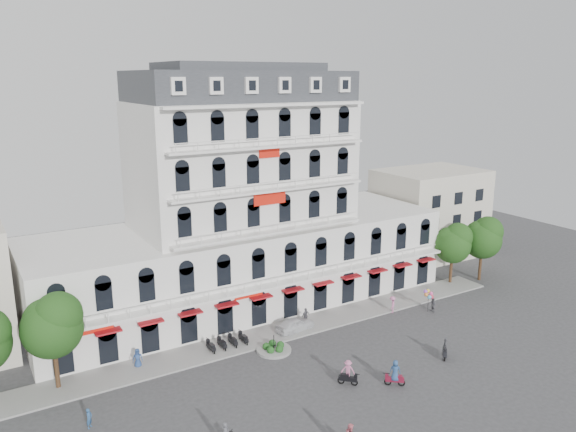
# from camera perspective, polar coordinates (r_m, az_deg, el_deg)

# --- Properties ---
(ground) EXTENTS (120.00, 120.00, 0.00)m
(ground) POSITION_cam_1_polar(r_m,az_deg,el_deg) (49.87, 5.23, -15.42)
(ground) COLOR #38383A
(ground) RESTS_ON ground
(sidewalk) EXTENTS (53.00, 4.00, 0.16)m
(sidewalk) POSITION_cam_1_polar(r_m,az_deg,el_deg) (56.48, -0.29, -11.57)
(sidewalk) COLOR gray
(sidewalk) RESTS_ON ground
(main_building) EXTENTS (45.00, 15.00, 25.80)m
(main_building) POSITION_cam_1_polar(r_m,az_deg,el_deg) (60.61, -4.68, 0.12)
(main_building) COLOR silver
(main_building) RESTS_ON ground
(flank_building_east) EXTENTS (14.00, 10.00, 12.00)m
(flank_building_east) POSITION_cam_1_polar(r_m,az_deg,el_deg) (80.55, 14.14, 0.32)
(flank_building_east) COLOR beige
(flank_building_east) RESTS_ON ground
(traffic_island) EXTENTS (3.20, 3.20, 1.60)m
(traffic_island) POSITION_cam_1_polar(r_m,az_deg,el_deg) (52.72, -1.45, -13.32)
(traffic_island) COLOR gray
(traffic_island) RESTS_ON ground
(parked_scooter_row) EXTENTS (4.40, 1.80, 1.10)m
(parked_scooter_row) POSITION_cam_1_polar(r_m,az_deg,el_deg) (53.70, -6.16, -13.17)
(parked_scooter_row) COLOR black
(parked_scooter_row) RESTS_ON ground
(tree_west_inner) EXTENTS (4.76, 4.76, 8.25)m
(tree_west_inner) POSITION_cam_1_polar(r_m,az_deg,el_deg) (48.30, -22.82, -10.03)
(tree_west_inner) COLOR #382314
(tree_west_inner) RESTS_ON ground
(tree_east_inner) EXTENTS (4.40, 4.37, 7.57)m
(tree_east_inner) POSITION_cam_1_polar(r_m,az_deg,el_deg) (69.92, 16.45, -2.56)
(tree_east_inner) COLOR #382314
(tree_east_inner) RESTS_ON ground
(tree_east_outer) EXTENTS (4.65, 4.65, 8.05)m
(tree_east_outer) POSITION_cam_1_polar(r_m,az_deg,el_deg) (72.15, 19.21, -1.99)
(tree_east_outer) COLOR #382314
(tree_east_outer) RESTS_ON ground
(parked_car) EXTENTS (4.23, 2.10, 1.39)m
(parked_car) POSITION_cam_1_polar(r_m,az_deg,el_deg) (56.30, 0.73, -10.96)
(parked_car) COLOR silver
(parked_car) RESTS_ON ground
(rider_east) EXTENTS (1.40, 1.21, 2.26)m
(rider_east) POSITION_cam_1_polar(r_m,az_deg,el_deg) (47.92, 10.82, -15.38)
(rider_east) COLOR maroon
(rider_east) RESTS_ON ground
(rider_northeast) EXTENTS (1.31, 1.31, 1.95)m
(rider_northeast) POSITION_cam_1_polar(r_m,az_deg,el_deg) (53.15, 15.66, -12.84)
(rider_northeast) COLOR black
(rider_northeast) RESTS_ON ground
(rider_center) EXTENTS (1.30, 1.32, 2.20)m
(rider_center) POSITION_cam_1_polar(r_m,az_deg,el_deg) (47.48, 6.11, -15.46)
(rider_center) COLOR black
(rider_center) RESTS_ON ground
(pedestrian_left) EXTENTS (0.97, 0.74, 1.77)m
(pedestrian_left) POSITION_cam_1_polar(r_m,az_deg,el_deg) (51.44, -15.03, -13.78)
(pedestrian_left) COLOR navy
(pedestrian_left) RESTS_ON ground
(pedestrian_mid) EXTENTS (1.01, 0.51, 1.67)m
(pedestrian_mid) POSITION_cam_1_polar(r_m,az_deg,el_deg) (57.87, 1.81, -10.10)
(pedestrian_mid) COLOR #54535A
(pedestrian_mid) RESTS_ON ground
(pedestrian_right) EXTENTS (1.32, 1.27, 1.80)m
(pedestrian_right) POSITION_cam_1_polar(r_m,az_deg,el_deg) (61.36, 10.56, -8.82)
(pedestrian_right) COLOR #C7699D
(pedestrian_right) RESTS_ON ground
(pedestrian_far) EXTENTS (0.64, 0.65, 1.52)m
(pedestrian_far) POSITION_cam_1_polar(r_m,az_deg,el_deg) (44.85, -19.55, -18.78)
(pedestrian_far) COLOR #2B5283
(pedestrian_far) RESTS_ON ground
(balloon_vendor) EXTENTS (1.32, 1.25, 2.45)m
(balloon_vendor) POSITION_cam_1_polar(r_m,az_deg,el_deg) (62.21, 14.33, -8.32)
(balloon_vendor) COLOR #525057
(balloon_vendor) RESTS_ON ground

